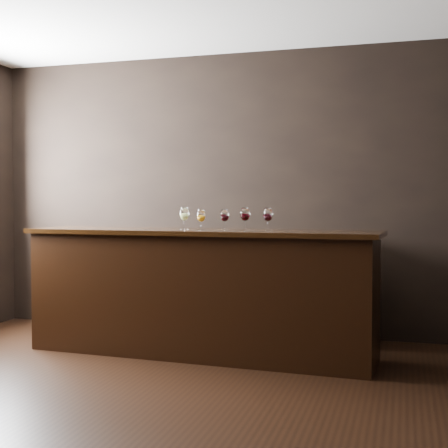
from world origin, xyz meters
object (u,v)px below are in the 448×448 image
(bar_counter, at_px, (200,295))
(back_bar_shelf, at_px, (199,284))
(glass_red_b, at_px, (245,215))
(glass_white, at_px, (184,215))
(glass_red_a, at_px, (225,216))
(glass_red_c, at_px, (268,215))
(glass_amber, at_px, (201,216))

(bar_counter, bearing_deg, back_bar_shelf, 112.10)
(glass_red_b, bearing_deg, glass_white, 177.08)
(glass_red_a, bearing_deg, glass_red_b, -0.06)
(back_bar_shelf, height_order, glass_red_c, glass_red_c)
(glass_white, relative_size, glass_red_a, 1.07)
(back_bar_shelf, distance_m, glass_red_c, 1.36)
(glass_red_c, bearing_deg, glass_white, 177.23)
(bar_counter, height_order, glass_red_a, glass_red_a)
(glass_red_a, xyz_separation_m, glass_red_c, (0.38, -0.01, 0.01))
(bar_counter, height_order, glass_red_b, glass_red_b)
(bar_counter, bearing_deg, glass_red_a, 4.02)
(glass_red_a, bearing_deg, back_bar_shelf, 122.33)
(bar_counter, bearing_deg, glass_red_c, 2.69)
(back_bar_shelf, height_order, glass_amber, glass_amber)
(back_bar_shelf, relative_size, glass_red_c, 14.80)
(bar_counter, xyz_separation_m, glass_red_c, (0.60, -0.00, 0.69))
(glass_red_c, bearing_deg, back_bar_shelf, 137.91)
(glass_white, distance_m, glass_red_c, 0.75)
(back_bar_shelf, bearing_deg, bar_counter, -71.07)
(glass_red_a, bearing_deg, glass_amber, -171.72)
(back_bar_shelf, distance_m, glass_red_a, 1.15)
(glass_amber, height_order, glass_red_a, glass_red_a)
(glass_white, bearing_deg, back_bar_shelf, 98.86)
(back_bar_shelf, relative_size, glass_red_a, 15.84)
(back_bar_shelf, bearing_deg, glass_red_a, -57.67)
(back_bar_shelf, relative_size, glass_white, 14.74)
(bar_counter, height_order, back_bar_shelf, bar_counter)
(back_bar_shelf, bearing_deg, glass_white, -81.14)
(glass_red_a, relative_size, glass_red_c, 0.93)
(bar_counter, xyz_separation_m, glass_red_a, (0.22, 0.00, 0.68))
(bar_counter, xyz_separation_m, glass_white, (-0.15, 0.03, 0.69))
(glass_white, bearing_deg, glass_red_c, -2.77)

